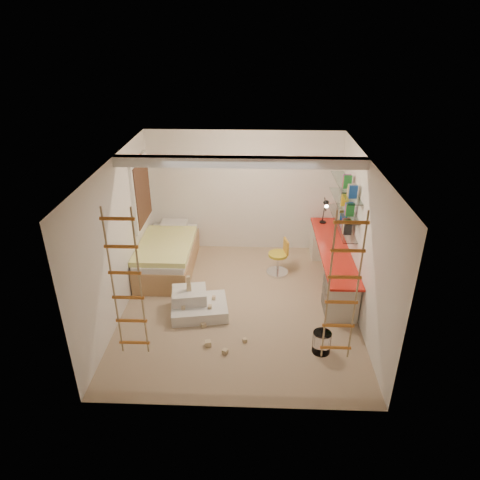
{
  "coord_description": "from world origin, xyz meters",
  "views": [
    {
      "loc": [
        0.25,
        -6.23,
        4.43
      ],
      "look_at": [
        0.0,
        0.3,
        1.15
      ],
      "focal_mm": 32.0,
      "sensor_mm": 36.0,
      "label": 1
    }
  ],
  "objects_px": {
    "bed": "(168,255)",
    "swivel_chair": "(279,261)",
    "play_platform": "(197,304)",
    "desk": "(332,263)"
  },
  "relations": [
    {
      "from": "play_platform",
      "to": "swivel_chair",
      "type": "bearing_deg",
      "value": 43.03
    },
    {
      "from": "swivel_chair",
      "to": "play_platform",
      "type": "xyz_separation_m",
      "value": [
        -1.46,
        -1.36,
        -0.11
      ]
    },
    {
      "from": "desk",
      "to": "bed",
      "type": "xyz_separation_m",
      "value": [
        -3.2,
        0.36,
        -0.07
      ]
    },
    {
      "from": "swivel_chair",
      "to": "bed",
      "type": "bearing_deg",
      "value": 177.82
    },
    {
      "from": "play_platform",
      "to": "desk",
      "type": "bearing_deg",
      "value": 23.94
    },
    {
      "from": "bed",
      "to": "swivel_chair",
      "type": "bearing_deg",
      "value": -2.18
    },
    {
      "from": "swivel_chair",
      "to": "play_platform",
      "type": "height_order",
      "value": "swivel_chair"
    },
    {
      "from": "bed",
      "to": "play_platform",
      "type": "distance_m",
      "value": 1.64
    },
    {
      "from": "swivel_chair",
      "to": "play_platform",
      "type": "distance_m",
      "value": 2.0
    },
    {
      "from": "play_platform",
      "to": "bed",
      "type": "bearing_deg",
      "value": 117.51
    }
  ]
}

